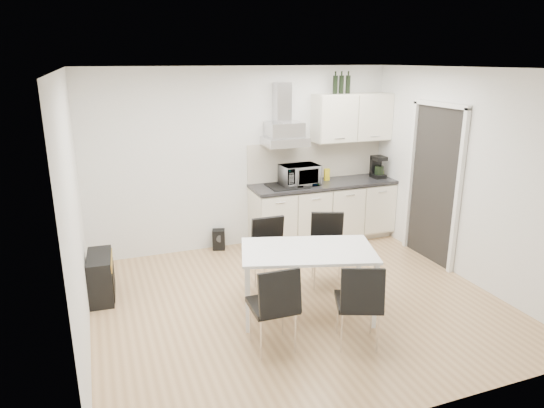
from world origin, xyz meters
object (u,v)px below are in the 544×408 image
at_px(chair_far_right, 328,251).
at_px(guitar_amp, 101,277).
at_px(kitchenette, 325,187).
at_px(floor_speaker, 219,239).
at_px(dining_table, 308,256).
at_px(chair_far_left, 273,257).
at_px(chair_near_left, 272,306).
at_px(chair_near_right, 358,303).

xyz_separation_m(chair_far_right, guitar_amp, (-2.63, 0.60, -0.17)).
relative_size(kitchenette, floor_speaker, 8.50).
height_order(kitchenette, dining_table, kitchenette).
xyz_separation_m(chair_far_left, guitar_amp, (-1.94, 0.53, -0.17)).
bearing_deg(chair_near_left, dining_table, 40.88).
relative_size(dining_table, chair_near_left, 1.79).
xyz_separation_m(chair_near_right, floor_speaker, (-0.64, 2.88, -0.29)).
height_order(kitchenette, chair_near_right, kitchenette).
height_order(chair_far_left, floor_speaker, chair_far_left).
xyz_separation_m(dining_table, chair_near_left, (-0.59, -0.49, -0.23)).
xyz_separation_m(chair_far_left, chair_near_left, (-0.43, -1.12, 0.00)).
bearing_deg(guitar_amp, chair_far_left, -12.01).
height_order(kitchenette, floor_speaker, kitchenette).
xyz_separation_m(dining_table, chair_far_left, (-0.16, 0.63, -0.23)).
distance_m(dining_table, chair_far_left, 0.69).
distance_m(kitchenette, dining_table, 2.33).
height_order(chair_far_right, floor_speaker, chair_far_right).
bearing_deg(dining_table, chair_near_left, -123.44).
height_order(chair_far_left, chair_far_right, same).
bearing_deg(chair_far_right, dining_table, 67.75).
xyz_separation_m(chair_far_right, chair_near_left, (-1.12, -1.05, 0.00)).
distance_m(chair_near_left, floor_speaker, 2.67).
height_order(chair_far_left, chair_near_right, same).
bearing_deg(kitchenette, guitar_amp, -165.83).
distance_m(chair_far_right, floor_speaker, 1.89).
bearing_deg(floor_speaker, guitar_amp, -132.32).
bearing_deg(chair_far_left, guitar_amp, -14.69).
relative_size(chair_far_right, chair_near_right, 1.00).
height_order(chair_near_left, guitar_amp, chair_near_left).
bearing_deg(chair_near_left, guitar_amp, 133.44).
height_order(chair_far_left, guitar_amp, chair_far_left).
bearing_deg(dining_table, chair_far_right, 63.30).
relative_size(chair_near_left, guitar_amp, 1.35).
xyz_separation_m(chair_far_left, chair_far_right, (0.69, -0.06, 0.00)).
height_order(kitchenette, chair_near_left, kitchenette).
height_order(chair_far_right, chair_near_left, same).
bearing_deg(guitar_amp, chair_near_right, -35.83).
relative_size(chair_far_left, chair_near_left, 1.00).
height_order(dining_table, chair_far_right, chair_far_right).
distance_m(chair_far_right, guitar_amp, 2.70).
xyz_separation_m(guitar_amp, floor_speaker, (1.66, 1.00, -0.12)).
bearing_deg(dining_table, kitchenette, 75.78).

